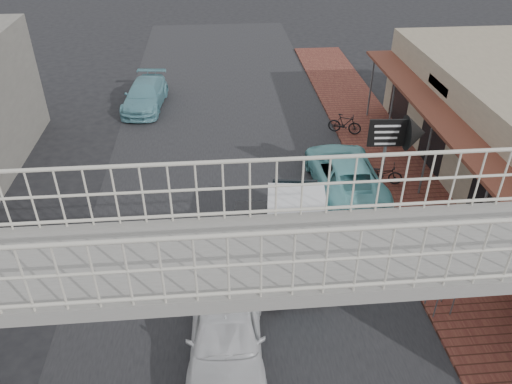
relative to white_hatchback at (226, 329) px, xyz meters
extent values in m
plane|color=black|center=(0.50, 1.53, -0.79)|extent=(120.00, 120.00, 0.00)
cube|color=black|center=(0.50, 1.53, -0.78)|extent=(10.00, 60.00, 0.01)
cube|color=brown|center=(7.00, 4.53, -0.74)|extent=(3.00, 40.00, 0.10)
cube|color=brown|center=(8.20, 5.53, 2.11)|extent=(1.80, 18.00, 0.12)
cube|color=silver|center=(8.55, 9.03, 2.51)|extent=(0.08, 2.60, 0.90)
cube|color=gray|center=(0.50, -2.47, 4.33)|extent=(14.00, 2.00, 0.24)
cube|color=beige|center=(0.50, -1.52, 5.00)|extent=(14.00, 0.08, 1.10)
cube|color=beige|center=(0.50, -3.42, 5.00)|extent=(14.00, 0.08, 1.10)
imported|color=white|center=(0.00, 0.00, 0.00)|extent=(2.05, 4.70, 1.58)
imported|color=black|center=(1.05, 3.21, -0.10)|extent=(1.80, 4.26, 1.37)
imported|color=#74C5C9|center=(4.70, 7.21, -0.08)|extent=(2.38, 5.09, 1.41)
imported|color=#66A4B1|center=(-3.50, 15.73, -0.14)|extent=(2.25, 4.62, 1.30)
cylinder|color=black|center=(1.63, 4.82, -0.43)|extent=(0.33, 0.74, 0.71)
cylinder|color=black|center=(3.21, 4.62, -0.43)|extent=(0.33, 0.74, 0.71)
cylinder|color=black|center=(1.29, 2.09, -0.43)|extent=(0.33, 0.74, 0.71)
cylinder|color=black|center=(2.86, 1.89, -0.43)|extent=(0.33, 0.74, 0.71)
cube|color=#78C4D0|center=(2.21, 3.05, 0.41)|extent=(2.13, 3.45, 1.37)
cube|color=#78C4D0|center=(2.45, 4.92, 0.18)|extent=(1.75, 1.12, 0.92)
cube|color=black|center=(2.21, 3.05, 0.79)|extent=(2.09, 2.85, 0.51)
cube|color=silver|center=(2.21, 3.05, 1.13)|extent=(2.15, 3.45, 0.06)
imported|color=black|center=(6.20, 7.37, -0.28)|extent=(1.64, 0.96, 0.81)
imported|color=black|center=(5.80, 11.69, -0.23)|extent=(1.56, 1.01, 0.91)
cylinder|color=#59595B|center=(5.53, 1.03, 0.34)|extent=(0.04, 0.04, 2.06)
cylinder|color=#59595B|center=(6.02, 1.07, 0.34)|extent=(0.04, 0.04, 2.06)
cylinder|color=#59595B|center=(5.58, 0.54, 0.34)|extent=(0.04, 0.04, 2.06)
cylinder|color=#59595B|center=(6.07, 0.58, 0.34)|extent=(0.04, 0.04, 2.06)
cylinder|color=silver|center=(5.80, 0.81, 1.71)|extent=(0.68, 0.30, 0.67)
cylinder|color=beige|center=(5.81, 0.68, 1.71)|extent=(0.59, 0.07, 0.59)
cylinder|color=beige|center=(5.79, 0.93, 1.71)|extent=(0.59, 0.07, 0.59)
cylinder|color=#59595B|center=(5.70, 6.16, 0.90)|extent=(0.11, 0.11, 3.18)
cube|color=black|center=(5.70, 6.12, 2.05)|extent=(1.32, 0.15, 0.99)
cone|color=black|center=(6.63, 6.06, 2.05)|extent=(0.73, 1.25, 1.21)
cube|color=white|center=(5.64, 6.09, 2.00)|extent=(0.88, 0.07, 0.66)
camera|label=1|loc=(-0.01, -8.43, 9.46)|focal=35.00mm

